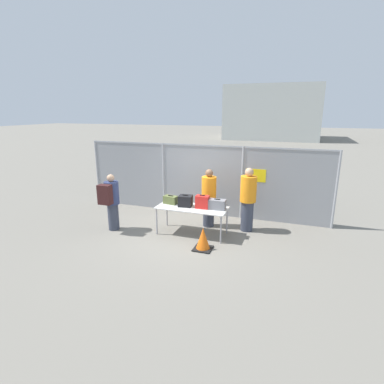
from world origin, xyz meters
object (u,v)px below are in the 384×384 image
suitcase_olive (171,200)px  suitcase_black (185,201)px  inspection_table (192,209)px  suitcase_red (202,202)px  security_worker_near (209,197)px  utility_trailer (265,188)px  security_worker_far (248,199)px  traveler_hooded (111,200)px  suitcase_grey (217,204)px  traffic_cone (203,239)px

suitcase_olive → suitcase_black: 0.49m
inspection_table → suitcase_red: (0.29, 0.04, 0.23)m
inspection_table → security_worker_near: security_worker_near is taller
suitcase_red → utility_trailer: bearing=74.4°
security_worker_far → suitcase_red: bearing=43.2°
suitcase_red → traveler_hooded: size_ratio=0.23×
inspection_table → suitcase_black: 0.30m
suitcase_red → security_worker_far: security_worker_far is taller
inspection_table → security_worker_far: bearing=28.7°
suitcase_red → traveler_hooded: traveler_hooded is taller
suitcase_red → security_worker_far: bearing=33.3°
suitcase_red → utility_trailer: size_ratio=0.09×
utility_trailer → security_worker_far: bearing=-91.9°
suitcase_olive → suitcase_red: (0.98, -0.09, 0.06)m
suitcase_black → traveler_hooded: size_ratio=0.24×
inspection_table → traveler_hooded: 2.33m
inspection_table → suitcase_grey: 0.72m
suitcase_black → security_worker_far: size_ratio=0.22×
suitcase_olive → suitcase_grey: 1.38m
security_worker_far → suitcase_grey: bearing=53.7°
suitcase_olive → utility_trailer: bearing=63.0°
suitcase_black → traveler_hooded: bearing=-165.3°
suitcase_red → security_worker_far: (1.12, 0.74, -0.01)m
suitcase_grey → traffic_cone: 1.13m
suitcase_red → traffic_cone: 1.15m
security_worker_far → traffic_cone: security_worker_far is taller
suitcase_red → traveler_hooded: bearing=-168.2°
suitcase_olive → suitcase_black: size_ratio=1.05×
suitcase_red → traffic_cone: size_ratio=0.66×
suitcase_olive → traffic_cone: 1.71m
suitcase_red → security_worker_far: 1.34m
suitcase_olive → traffic_cone: (1.27, -0.95, -0.63)m
security_worker_near → traffic_cone: bearing=120.6°
traffic_cone → security_worker_near: bearing=101.4°
suitcase_red → security_worker_near: 0.70m
suitcase_olive → suitcase_red: bearing=-5.0°
suitcase_olive → security_worker_near: (0.96, 0.62, -0.00)m
inspection_table → utility_trailer: bearing=71.1°
suitcase_olive → traveler_hooded: traveler_hooded is taller
utility_trailer → traffic_cone: bearing=-100.1°
suitcase_grey → security_worker_far: security_worker_far is taller
suitcase_red → utility_trailer: suitcase_red is taller
suitcase_olive → traveler_hooded: (-1.58, -0.62, 0.01)m
suitcase_grey → security_worker_far: bearing=43.8°
traffic_cone → suitcase_red: bearing=108.9°
suitcase_black → security_worker_near: size_ratio=0.23×
security_worker_near → traffic_cone: security_worker_near is taller
inspection_table → suitcase_black: suitcase_black is taller
suitcase_grey → traveler_hooded: traveler_hooded is taller
security_worker_far → utility_trailer: (0.12, 3.72, -0.56)m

